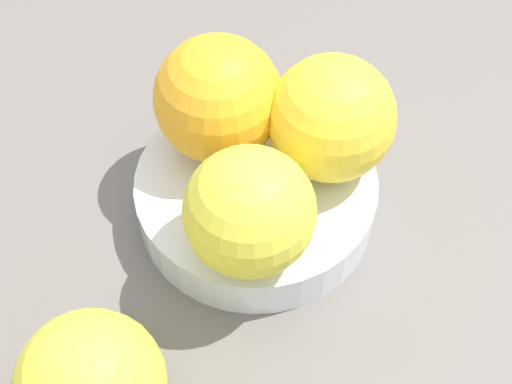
{
  "coord_description": "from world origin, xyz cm",
  "views": [
    {
      "loc": [
        -9.99,
        -27.43,
        42.35
      ],
      "look_at": [
        0.0,
        0.0,
        2.15
      ],
      "focal_mm": 50.11,
      "sensor_mm": 36.0,
      "label": 1
    }
  ],
  "objects_px": {
    "orange_in_bowl_2": "(329,114)",
    "orange_in_bowl_1": "(249,212)",
    "fruit_bowl": "(256,196)",
    "orange_in_bowl_0": "(218,99)"
  },
  "relations": [
    {
      "from": "fruit_bowl",
      "to": "orange_in_bowl_1",
      "type": "height_order",
      "value": "orange_in_bowl_1"
    },
    {
      "from": "orange_in_bowl_0",
      "to": "orange_in_bowl_1",
      "type": "height_order",
      "value": "orange_in_bowl_0"
    },
    {
      "from": "orange_in_bowl_1",
      "to": "orange_in_bowl_2",
      "type": "xyz_separation_m",
      "value": [
        0.07,
        0.05,
        0.0
      ]
    },
    {
      "from": "orange_in_bowl_0",
      "to": "orange_in_bowl_2",
      "type": "relative_size",
      "value": 1.02
    },
    {
      "from": "fruit_bowl",
      "to": "orange_in_bowl_0",
      "type": "bearing_deg",
      "value": 106.13
    },
    {
      "from": "orange_in_bowl_0",
      "to": "orange_in_bowl_2",
      "type": "height_order",
      "value": "orange_in_bowl_0"
    },
    {
      "from": "orange_in_bowl_0",
      "to": "fruit_bowl",
      "type": "bearing_deg",
      "value": -73.87
    },
    {
      "from": "orange_in_bowl_2",
      "to": "fruit_bowl",
      "type": "bearing_deg",
      "value": -175.54
    },
    {
      "from": "orange_in_bowl_2",
      "to": "orange_in_bowl_1",
      "type": "bearing_deg",
      "value": -144.24
    },
    {
      "from": "fruit_bowl",
      "to": "orange_in_bowl_2",
      "type": "bearing_deg",
      "value": 4.46
    }
  ]
}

